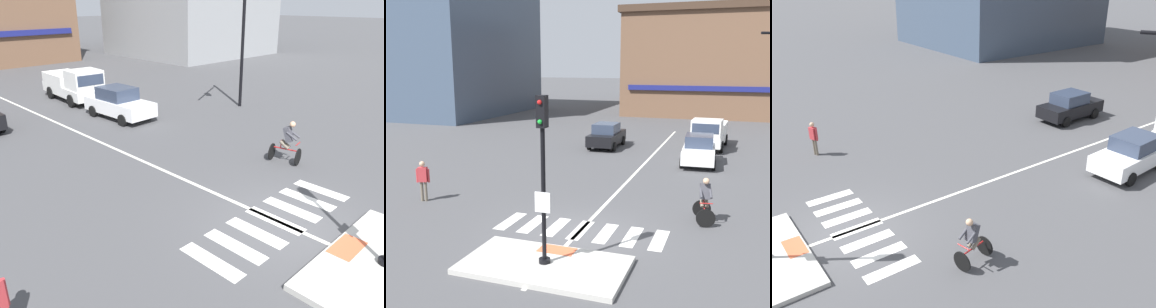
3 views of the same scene
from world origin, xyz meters
TOP-DOWN VIEW (x-y plane):
  - ground_plane at (0.00, 0.00)m, footprint 300.00×300.00m
  - tactile_pad_front at (0.00, -1.74)m, footprint 1.10×0.60m
  - crosswalk_stripe_a at (-2.66, 0.37)m, footprint 0.44×1.80m
  - crosswalk_stripe_b at (-1.78, 0.37)m, footprint 0.44×1.80m
  - crosswalk_stripe_c at (-0.89, 0.37)m, footprint 0.44×1.80m
  - crosswalk_stripe_d at (0.00, 0.37)m, footprint 0.44×1.80m
  - crosswalk_stripe_e at (0.89, 0.37)m, footprint 0.44×1.80m
  - crosswalk_stripe_f at (1.78, 0.37)m, footprint 0.44×1.80m
  - crosswalk_stripe_g at (2.66, 0.37)m, footprint 0.44×1.80m
  - lane_centre_line at (0.01, 10.00)m, footprint 0.14×28.00m
  - car_black_westbound_distant at (-3.39, 15.31)m, footprint 1.89×4.12m
  - car_white_eastbound_far at (2.87, 12.15)m, footprint 2.00×4.18m
  - cyclist at (3.87, 2.50)m, footprint 0.87×1.20m
  - pedestrian_at_curb_left at (-7.13, 1.32)m, footprint 0.53×0.32m

SIDE VIEW (x-z plane):
  - ground_plane at x=0.00m, z-range 0.00..0.00m
  - crosswalk_stripe_a at x=-2.66m, z-range 0.00..0.01m
  - crosswalk_stripe_b at x=-1.78m, z-range 0.00..0.01m
  - crosswalk_stripe_c at x=-0.89m, z-range 0.00..0.01m
  - crosswalk_stripe_d at x=0.00m, z-range 0.00..0.01m
  - crosswalk_stripe_e at x=0.89m, z-range 0.00..0.01m
  - crosswalk_stripe_f at x=1.78m, z-range 0.00..0.01m
  - crosswalk_stripe_g at x=2.66m, z-range 0.00..0.01m
  - lane_centre_line at x=0.01m, z-range 0.00..0.01m
  - tactile_pad_front at x=0.00m, z-range 0.15..0.16m
  - car_black_westbound_distant at x=-3.39m, z-range -0.01..1.63m
  - car_white_eastbound_far at x=2.87m, z-range -0.01..1.63m
  - cyclist at x=3.87m, z-range 0.03..1.71m
  - pedestrian_at_curb_left at x=-7.13m, z-range 0.15..1.82m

